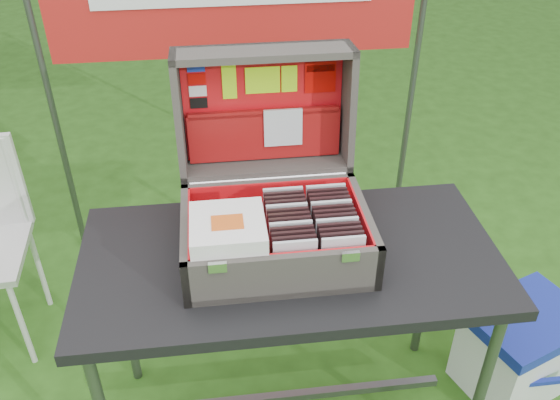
{
  "coord_description": "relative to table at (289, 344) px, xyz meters",
  "views": [
    {
      "loc": [
        -0.12,
        -1.48,
        2.01
      ],
      "look_at": [
        0.07,
        0.1,
        0.91
      ],
      "focal_mm": 38.0,
      "sensor_mm": 36.0,
      "label": 1
    }
  ],
  "objects": [
    {
      "name": "table",
      "position": [
        0.0,
        0.0,
        0.0
      ],
      "size": [
        1.31,
        0.66,
        0.82
      ],
      "primitive_type": null,
      "rotation": [
        0.0,
        0.0,
        -0.0
      ],
      "color": "black",
      "rests_on": "ground"
    },
    {
      "name": "table_top",
      "position": [
        0.0,
        0.0,
        0.39
      ],
      "size": [
        1.31,
        0.66,
        0.04
      ],
      "primitive_type": "cube",
      "rotation": [
        0.0,
        0.0,
        -0.0
      ],
      "color": "black",
      "rests_on": "ground"
    },
    {
      "name": "table_leg_fr",
      "position": [
        0.59,
        -0.27,
        -0.02
      ],
      "size": [
        0.04,
        0.04,
        0.78
      ],
      "primitive_type": "cylinder",
      "color": "#59595B",
      "rests_on": "ground"
    },
    {
      "name": "table_leg_bl",
      "position": [
        -0.59,
        0.27,
        -0.02
      ],
      "size": [
        0.04,
        0.04,
        0.78
      ],
      "primitive_type": "cylinder",
      "color": "#59595B",
      "rests_on": "ground"
    },
    {
      "name": "table_leg_br",
      "position": [
        0.59,
        0.27,
        -0.02
      ],
      "size": [
        0.04,
        0.04,
        0.78
      ],
      "primitive_type": "cylinder",
      "color": "#59595B",
      "rests_on": "ground"
    },
    {
      "name": "table_brace",
      "position": [
        0.0,
        0.0,
        -0.29
      ],
      "size": [
        1.16,
        0.03,
        0.03
      ],
      "primitive_type": "cube",
      "color": "#59595B",
      "rests_on": "ground"
    },
    {
      "name": "suitcase",
      "position": [
        -0.04,
        0.07,
        0.68
      ],
      "size": [
        0.56,
        0.56,
        0.55
      ],
      "primitive_type": null,
      "color": "#4E4A45",
      "rests_on": "table"
    },
    {
      "name": "suitcase_base_bottom",
      "position": [
        -0.04,
        0.01,
        0.42
      ],
      "size": [
        0.56,
        0.4,
        0.02
      ],
      "primitive_type": "cube",
      "color": "#4E4A45",
      "rests_on": "table_top"
    },
    {
      "name": "suitcase_base_wall_front",
      "position": [
        -0.04,
        -0.18,
        0.48
      ],
      "size": [
        0.56,
        0.02,
        0.15
      ],
      "primitive_type": "cube",
      "color": "#4E4A45",
      "rests_on": "table_top"
    },
    {
      "name": "suitcase_base_wall_back",
      "position": [
        -0.04,
        0.2,
        0.48
      ],
      "size": [
        0.56,
        0.02,
        0.15
      ],
      "primitive_type": "cube",
      "color": "#4E4A45",
      "rests_on": "table_top"
    },
    {
      "name": "suitcase_base_wall_left",
      "position": [
        -0.31,
        0.01,
        0.48
      ],
      "size": [
        0.02,
        0.4,
        0.15
      ],
      "primitive_type": "cube",
      "color": "#4E4A45",
      "rests_on": "table_top"
    },
    {
      "name": "suitcase_base_wall_right",
      "position": [
        0.23,
        0.01,
        0.48
      ],
      "size": [
        0.02,
        0.4,
        0.15
      ],
      "primitive_type": "cube",
      "color": "#4E4A45",
      "rests_on": "table_top"
    },
    {
      "name": "suitcase_liner_floor",
      "position": [
        -0.04,
        0.01,
        0.43
      ],
      "size": [
        0.52,
        0.36,
        0.01
      ],
      "primitive_type": "cube",
      "color": "red",
      "rests_on": "suitcase_base_bottom"
    },
    {
      "name": "suitcase_latch_left",
      "position": [
        -0.22,
        -0.19,
        0.55
      ],
      "size": [
        0.05,
        0.01,
        0.03
      ],
      "primitive_type": "cube",
      "color": "silver",
      "rests_on": "suitcase_base_wall_front"
    },
    {
      "name": "suitcase_latch_right",
      "position": [
        0.14,
        -0.19,
        0.55
      ],
      "size": [
        0.05,
        0.01,
        0.03
      ],
      "primitive_type": "cube",
      "color": "silver",
      "rests_on": "suitcase_base_wall_front"
    },
    {
      "name": "suitcase_hinge",
      "position": [
        -0.04,
        0.21,
        0.56
      ],
      "size": [
        0.51,
        0.02,
        0.02
      ],
      "primitive_type": "cylinder",
      "rotation": [
        0.0,
        1.57,
        0.0
      ],
      "color": "silver",
      "rests_on": "suitcase_base_wall_back"
    },
    {
      "name": "suitcase_lid_back",
      "position": [
        -0.04,
        0.37,
        0.75
      ],
      "size": [
        0.56,
        0.06,
        0.4
      ],
      "primitive_type": "cube",
      "rotation": [
        -1.65,
        0.0,
        0.0
      ],
      "color": "#4E4A45",
      "rests_on": "suitcase_base_wall_back"
    },
    {
      "name": "suitcase_lid_rim_far",
      "position": [
        -0.04,
        0.32,
        0.95
      ],
      "size": [
        0.56,
        0.15,
        0.03
      ],
      "primitive_type": "cube",
      "rotation": [
        -1.65,
        0.0,
        0.0
      ],
      "color": "#4E4A45",
      "rests_on": "suitcase_lid_back"
    },
    {
      "name": "suitcase_lid_rim_near",
      "position": [
        -0.04,
        0.28,
        0.57
      ],
      "size": [
        0.56,
        0.15,
        0.03
      ],
      "primitive_type": "cube",
      "rotation": [
        -1.65,
        0.0,
        0.0
      ],
      "color": "#4E4A45",
      "rests_on": "suitcase_lid_back"
    },
    {
      "name": "suitcase_lid_rim_left",
      "position": [
        -0.31,
        0.3,
        0.76
      ],
      "size": [
        0.02,
        0.18,
        0.41
      ],
      "primitive_type": "cube",
      "rotation": [
        -1.65,
        0.0,
        0.0
      ],
      "color": "#4E4A45",
      "rests_on": "suitcase_lid_back"
    },
    {
      "name": "suitcase_lid_rim_right",
      "position": [
        0.23,
        0.3,
        0.76
      ],
      "size": [
        0.02,
        0.18,
        0.41
      ],
      "primitive_type": "cube",
      "rotation": [
        -1.65,
        0.0,
        0.0
      ],
      "color": "#4E4A45",
      "rests_on": "suitcase_lid_back"
    },
    {
      "name": "suitcase_lid_liner",
      "position": [
        -0.04,
        0.35,
        0.75
      ],
      "size": [
        0.52,
        0.04,
        0.35
      ],
      "primitive_type": "cube",
      "rotation": [
        -1.65,
        0.0,
        0.0
      ],
      "color": "red",
      "rests_on": "suitcase_lid_back"
    },
    {
      "name": "suitcase_liner_wall_front",
      "position": [
        -0.04,
        -0.17,
        0.5
      ],
      "size": [
        0.52,
        0.01,
        0.13
      ],
      "primitive_type": "cube",
      "color": "red",
      "rests_on": "suitcase_base_bottom"
    },
    {
      "name": "suitcase_liner_wall_back",
      "position": [
        -0.04,
        0.18,
        0.5
      ],
      "size": [
        0.52,
        0.01,
        0.13
      ],
      "primitive_type": "cube",
      "color": "red",
      "rests_on": "suitcase_base_bottom"
    },
    {
      "name": "suitcase_liner_wall_left",
      "position": [
        -0.3,
        0.01,
        0.5
      ],
      "size": [
        0.01,
        0.36,
        0.13
      ],
      "primitive_type": "cube",
      "color": "red",
      "rests_on": "suitcase_base_bottom"
    },
    {
      "name": "suitcase_liner_wall_right",
      "position": [
        0.21,
        0.01,
        0.5
      ],
      "size": [
        0.01,
        0.36,
        0.13
      ],
      "primitive_type": "cube",
      "color": "red",
      "rests_on": "suitcase_base_bottom"
    },
    {
      "name": "suitcase_lid_pocket",
      "position": [
        -0.04,
        0.32,
        0.66
      ],
      "size": [
        0.5,
        0.05,
        0.16
      ],
      "primitive_type": "cube",
      "rotation": [
        -1.65,
        0.0,
        0.0
      ],
      "color": "maroon",
      "rests_on": "suitcase_lid_liner"
    },
    {
      "name": "suitcase_pocket_edge",
      "position": [
        -0.04,
        0.33,
        0.74
      ],
      "size": [
        0.49,
        0.02,
        0.02
      ],
      "primitive_type": "cube",
      "rotation": [
        -1.65,
        0.0,
        0.0
      ],
      "color": "maroon",
      "rests_on": "suitcase_lid_pocket"
    },
    {
      "name": "suitcase_pocket_cd",
      "position": [
        0.02,
        0.31,
        0.69
      ],
      "size": [
        0.13,
        0.02,
        0.13
      ],
      "primitive_type": "cube",
      "rotation": [
        -1.65,
        0.0,
        0.0
      ],
      "color": "silver",
      "rests_on": "suitcase_lid_pocket"
    },
    {
      "name": "lid_sticker_cc_a",
      "position": [
        -0.25,
        0.36,
        0.9
      ],
      "size": [
        0.06,
        0.01,
        0.03
      ],
      "primitive_type": "cube",
      "rotation": [
        -1.65,
        0.0,
        0.0
      ],
      "color": "#1933B2",
      "rests_on": "suitcase_lid_liner"
    },
    {
      "name": "lid_sticker_cc_b",
      "position": [
        -0.25,
        0.35,
        0.86
      ],
      "size": [
        0.06,
        0.01,
        0.03
      ],
      "primitive_type": "cube",
      "rotation": [
        -1.65,
        0.0,
        0.0
      ],
      "color": "#C10702",
      "rests_on": "suitcase_lid_liner"
    },
    {
      "name": "lid_sticker_cc_c",
      "position": [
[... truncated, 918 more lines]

